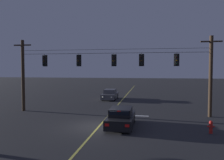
{
  "coord_description": "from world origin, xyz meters",
  "views": [
    {
      "loc": [
        3.57,
        -15.67,
        4.17
      ],
      "look_at": [
        0.0,
        5.77,
        3.12
      ],
      "focal_mm": 35.61,
      "sensor_mm": 36.0,
      "label": 1
    }
  ],
  "objects_px": {
    "traffic_light_left_inner": "(78,60)",
    "traffic_light_rightmost": "(177,60)",
    "traffic_light_leftmost": "(44,61)",
    "car_oncoming_lead": "(110,95)",
    "traffic_light_right_inner": "(141,60)",
    "traffic_light_centre": "(114,60)",
    "car_waiting_near_lane": "(121,118)",
    "fire_hydrant": "(211,127)"
  },
  "relations": [
    {
      "from": "traffic_light_leftmost",
      "to": "car_oncoming_lead",
      "type": "distance_m",
      "value": 11.75
    },
    {
      "from": "car_waiting_near_lane",
      "to": "car_oncoming_lead",
      "type": "distance_m",
      "value": 14.64
    },
    {
      "from": "traffic_light_left_inner",
      "to": "fire_hydrant",
      "type": "xyz_separation_m",
      "value": [
        10.66,
        -5.3,
        -4.58
      ]
    },
    {
      "from": "car_oncoming_lead",
      "to": "car_waiting_near_lane",
      "type": "bearing_deg",
      "value": -76.89
    },
    {
      "from": "traffic_light_left_inner",
      "to": "traffic_light_rightmost",
      "type": "xyz_separation_m",
      "value": [
        9.09,
        0.0,
        0.0
      ]
    },
    {
      "from": "car_waiting_near_lane",
      "to": "fire_hydrant",
      "type": "relative_size",
      "value": 5.15
    },
    {
      "from": "traffic_light_centre",
      "to": "traffic_light_leftmost",
      "type": "bearing_deg",
      "value": 180.0
    },
    {
      "from": "traffic_light_right_inner",
      "to": "traffic_light_left_inner",
      "type": "bearing_deg",
      "value": 180.0
    },
    {
      "from": "traffic_light_left_inner",
      "to": "traffic_light_centre",
      "type": "height_order",
      "value": "same"
    },
    {
      "from": "car_waiting_near_lane",
      "to": "traffic_light_left_inner",
      "type": "bearing_deg",
      "value": 136.22
    },
    {
      "from": "traffic_light_left_inner",
      "to": "fire_hydrant",
      "type": "height_order",
      "value": "traffic_light_left_inner"
    },
    {
      "from": "car_waiting_near_lane",
      "to": "fire_hydrant",
      "type": "height_order",
      "value": "car_waiting_near_lane"
    },
    {
      "from": "traffic_light_centre",
      "to": "fire_hydrant",
      "type": "height_order",
      "value": "traffic_light_centre"
    },
    {
      "from": "fire_hydrant",
      "to": "traffic_light_right_inner",
      "type": "bearing_deg",
      "value": 131.41
    },
    {
      "from": "traffic_light_centre",
      "to": "car_oncoming_lead",
      "type": "xyz_separation_m",
      "value": [
        -2.07,
        9.78,
        -4.37
      ]
    },
    {
      "from": "traffic_light_leftmost",
      "to": "traffic_light_centre",
      "type": "distance_m",
      "value": 6.89
    },
    {
      "from": "traffic_light_rightmost",
      "to": "car_oncoming_lead",
      "type": "xyz_separation_m",
      "value": [
        -7.74,
        9.78,
        -4.37
      ]
    },
    {
      "from": "traffic_light_left_inner",
      "to": "car_oncoming_lead",
      "type": "relative_size",
      "value": 0.28
    },
    {
      "from": "traffic_light_rightmost",
      "to": "car_oncoming_lead",
      "type": "bearing_deg",
      "value": 128.33
    },
    {
      "from": "traffic_light_centre",
      "to": "car_waiting_near_lane",
      "type": "xyz_separation_m",
      "value": [
        1.26,
        -4.48,
        -4.37
      ]
    },
    {
      "from": "traffic_light_centre",
      "to": "car_oncoming_lead",
      "type": "distance_m",
      "value": 10.91
    },
    {
      "from": "fire_hydrant",
      "to": "traffic_light_leftmost",
      "type": "bearing_deg",
      "value": 159.43
    },
    {
      "from": "traffic_light_left_inner",
      "to": "fire_hydrant",
      "type": "relative_size",
      "value": 1.45
    },
    {
      "from": "fire_hydrant",
      "to": "traffic_light_centre",
      "type": "bearing_deg",
      "value": 143.76
    },
    {
      "from": "traffic_light_right_inner",
      "to": "traffic_light_leftmost",
      "type": "bearing_deg",
      "value": 180.0
    },
    {
      "from": "traffic_light_leftmost",
      "to": "traffic_light_rightmost",
      "type": "height_order",
      "value": "same"
    },
    {
      "from": "car_oncoming_lead",
      "to": "fire_hydrant",
      "type": "distance_m",
      "value": 17.73
    },
    {
      "from": "traffic_light_left_inner",
      "to": "fire_hydrant",
      "type": "bearing_deg",
      "value": -26.46
    },
    {
      "from": "traffic_light_leftmost",
      "to": "fire_hydrant",
      "type": "distance_m",
      "value": 15.77
    },
    {
      "from": "car_oncoming_lead",
      "to": "traffic_light_rightmost",
      "type": "bearing_deg",
      "value": -51.67
    },
    {
      "from": "car_oncoming_lead",
      "to": "traffic_light_leftmost",
      "type": "bearing_deg",
      "value": -116.25
    },
    {
      "from": "car_waiting_near_lane",
      "to": "fire_hydrant",
      "type": "bearing_deg",
      "value": -7.85
    },
    {
      "from": "traffic_light_centre",
      "to": "fire_hydrant",
      "type": "distance_m",
      "value": 10.07
    },
    {
      "from": "traffic_light_leftmost",
      "to": "fire_hydrant",
      "type": "height_order",
      "value": "traffic_light_leftmost"
    },
    {
      "from": "traffic_light_centre",
      "to": "traffic_light_rightmost",
      "type": "bearing_deg",
      "value": 0.0
    },
    {
      "from": "traffic_light_rightmost",
      "to": "fire_hydrant",
      "type": "height_order",
      "value": "traffic_light_rightmost"
    },
    {
      "from": "traffic_light_rightmost",
      "to": "traffic_light_leftmost",
      "type": "bearing_deg",
      "value": 180.0
    },
    {
      "from": "traffic_light_right_inner",
      "to": "car_oncoming_lead",
      "type": "distance_m",
      "value": 11.67
    },
    {
      "from": "car_waiting_near_lane",
      "to": "traffic_light_centre",
      "type": "bearing_deg",
      "value": 105.66
    },
    {
      "from": "car_waiting_near_lane",
      "to": "traffic_light_leftmost",
      "type": "bearing_deg",
      "value": 151.2
    },
    {
      "from": "traffic_light_rightmost",
      "to": "traffic_light_centre",
      "type": "bearing_deg",
      "value": 180.0
    },
    {
      "from": "traffic_light_centre",
      "to": "fire_hydrant",
      "type": "xyz_separation_m",
      "value": [
        7.24,
        -5.3,
        -4.58
      ]
    }
  ]
}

